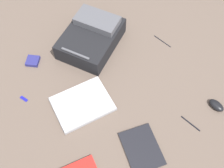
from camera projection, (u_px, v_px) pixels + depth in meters
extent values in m
plane|color=brown|center=(107.00, 87.00, 1.79)|extent=(4.05, 4.05, 0.00)
cube|color=black|center=(91.00, 39.00, 1.91)|extent=(0.54, 0.50, 0.13)
cube|color=#4C4C51|center=(97.00, 20.00, 1.89)|extent=(0.28, 0.33, 0.05)
cylinder|color=#4C4C51|center=(75.00, 54.00, 1.76)|extent=(0.11, 0.18, 0.02)
cube|color=#929296|center=(83.00, 104.00, 1.71)|extent=(0.38, 0.31, 0.02)
cube|color=#B7B7BC|center=(82.00, 103.00, 1.70)|extent=(0.37, 0.30, 0.01)
cube|color=silver|center=(142.00, 149.00, 1.57)|extent=(0.25, 0.29, 0.01)
cube|color=black|center=(142.00, 148.00, 1.56)|extent=(0.26, 0.30, 0.00)
ellipsoid|color=black|center=(216.00, 105.00, 1.70)|extent=(0.06, 0.10, 0.04)
cylinder|color=black|center=(163.00, 41.00, 1.98)|extent=(0.03, 0.15, 0.01)
cylinder|color=black|center=(191.00, 123.00, 1.65)|extent=(0.03, 0.13, 0.01)
cube|color=navy|center=(33.00, 61.00, 1.88)|extent=(0.12, 0.12, 0.02)
cube|color=#191999|center=(24.00, 99.00, 1.74)|extent=(0.03, 0.06, 0.01)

